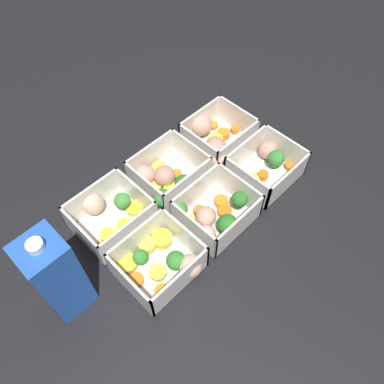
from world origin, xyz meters
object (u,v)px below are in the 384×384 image
container_far_right (163,262)px  juice_carton (59,278)px  container_near_left (214,140)px  container_far_left (266,165)px  container_near_right (110,214)px  container_near_center (166,178)px  container_far_center (214,215)px

container_far_right → juice_carton: (0.15, -0.07, 0.07)m
container_near_left → container_far_left: size_ratio=1.14×
container_far_left → container_near_left: bearing=-78.9°
container_near_right → container_far_left: (-0.32, 0.14, -0.00)m
container_near_center → container_far_center: size_ratio=1.02×
container_near_center → container_far_center: 0.13m
container_far_center → container_far_right: size_ratio=1.01×
juice_carton → container_near_left: bearing=-170.7°
container_near_center → container_far_right: (0.13, 0.14, -0.00)m
container_near_right → juice_carton: size_ratio=0.73×
container_near_center → juice_carton: size_ratio=0.75×
container_far_center → container_near_center: bearing=-88.3°
container_near_right → juice_carton: 0.18m
container_near_left → juice_carton: 0.45m
container_near_right → container_far_center: bearing=133.9°
container_far_center → container_far_right: 0.14m
container_near_right → container_far_left: 0.35m
container_far_left → juice_carton: bearing=-7.3°
container_near_right → container_far_center: 0.21m
container_near_center → container_near_left: bearing=-179.0°
container_near_left → container_far_center: bearing=43.1°
container_far_center → juice_carton: 0.31m
container_near_center → container_far_right: same height
container_far_right → container_far_center: bearing=-179.4°
container_near_left → container_far_right: same height
container_near_right → container_far_center: same height
container_near_center → container_far_right: size_ratio=1.03×
container_near_left → container_far_right: bearing=26.0°
container_near_left → juice_carton: bearing=9.3°
container_near_left → juice_carton: size_ratio=0.79×
container_far_left → container_near_center: bearing=-36.1°
container_near_center → container_far_left: same height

